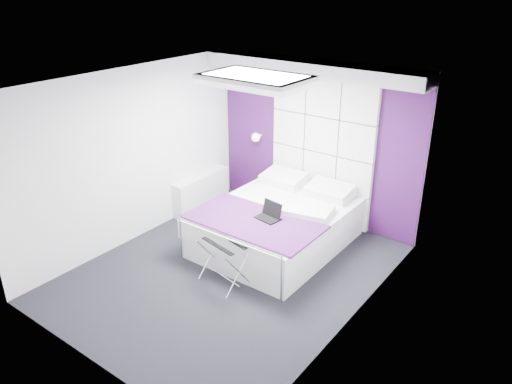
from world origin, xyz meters
TOP-DOWN VIEW (x-y plane):
  - floor at (0.00, 0.00)m, footprint 4.40×4.40m
  - ceiling at (0.00, 0.00)m, footprint 4.40×4.40m
  - wall_back at (0.00, 2.20)m, footprint 3.60×0.00m
  - wall_left at (-1.80, 0.00)m, footprint 0.00×4.40m
  - wall_right at (1.80, 0.00)m, footprint 0.00×4.40m
  - accent_wall at (0.00, 2.19)m, footprint 3.58×0.02m
  - soffit at (0.00, 1.95)m, footprint 3.58×0.50m
  - headboard at (0.15, 2.14)m, footprint 1.80×0.08m
  - skylight at (0.00, 0.60)m, footprint 1.36×0.86m
  - wall_lamp at (-1.05, 2.06)m, footprint 0.15×0.15m
  - radiator at (-1.69, 1.30)m, footprint 0.22×1.20m
  - bed at (0.09, 1.01)m, footprint 1.87×2.27m
  - nightstand at (-0.61, 2.02)m, footprint 0.41×0.32m
  - luggage_rack at (0.11, -0.22)m, footprint 0.60×0.45m
  - laptop at (0.22, 0.63)m, footprint 0.33×0.24m

SIDE VIEW (x-z plane):
  - floor at x=0.00m, z-range 0.00..0.00m
  - luggage_rack at x=0.11m, z-range 0.00..0.60m
  - radiator at x=-1.69m, z-range 0.00..0.60m
  - bed at x=0.09m, z-range -0.06..0.73m
  - nightstand at x=-0.61m, z-range 0.48..0.52m
  - laptop at x=0.22m, z-range 0.58..0.82m
  - headboard at x=0.15m, z-range 0.02..2.32m
  - wall_lamp at x=-1.05m, z-range 1.15..1.29m
  - wall_left at x=-1.80m, z-range -0.90..3.50m
  - wall_right at x=1.80m, z-range -0.90..3.50m
  - accent_wall at x=0.00m, z-range 0.01..2.59m
  - wall_back at x=0.00m, z-range -0.50..3.10m
  - soffit at x=0.00m, z-range 2.40..2.60m
  - skylight at x=0.00m, z-range 2.49..2.61m
  - ceiling at x=0.00m, z-range 2.60..2.60m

